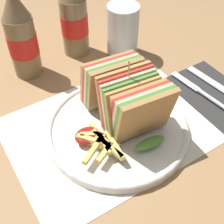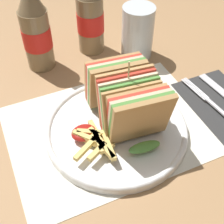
{
  "view_description": "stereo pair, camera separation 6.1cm",
  "coord_description": "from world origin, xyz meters",
  "px_view_note": "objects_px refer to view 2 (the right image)",
  "views": [
    {
      "loc": [
        -0.21,
        -0.36,
        0.48
      ],
      "look_at": [
        0.02,
        -0.0,
        0.04
      ],
      "focal_mm": 50.0,
      "sensor_mm": 36.0,
      "label": 1
    },
    {
      "loc": [
        -0.16,
        -0.39,
        0.48
      ],
      "look_at": [
        0.02,
        -0.0,
        0.04
      ],
      "focal_mm": 50.0,
      "sensor_mm": 36.0,
      "label": 2
    }
  ],
  "objects_px": {
    "glass_near": "(137,35)",
    "coke_bottle_near": "(35,29)",
    "fork": "(220,110)",
    "plate_main": "(116,129)",
    "club_sandwich": "(127,100)",
    "coke_bottle_far": "(90,14)"
  },
  "relations": [
    {
      "from": "coke_bottle_far",
      "to": "club_sandwich",
      "type": "bearing_deg",
      "value": -97.43
    },
    {
      "from": "fork",
      "to": "coke_bottle_near",
      "type": "bearing_deg",
      "value": 127.37
    },
    {
      "from": "club_sandwich",
      "to": "coke_bottle_far",
      "type": "xyz_separation_m",
      "value": [
        0.04,
        0.28,
        0.03
      ]
    },
    {
      "from": "plate_main",
      "to": "coke_bottle_far",
      "type": "distance_m",
      "value": 0.31
    },
    {
      "from": "plate_main",
      "to": "glass_near",
      "type": "distance_m",
      "value": 0.28
    },
    {
      "from": "glass_near",
      "to": "coke_bottle_near",
      "type": "bearing_deg",
      "value": 167.08
    },
    {
      "from": "plate_main",
      "to": "coke_bottle_near",
      "type": "relative_size",
      "value": 1.2
    },
    {
      "from": "plate_main",
      "to": "club_sandwich",
      "type": "height_order",
      "value": "club_sandwich"
    },
    {
      "from": "coke_bottle_near",
      "to": "glass_near",
      "type": "distance_m",
      "value": 0.25
    },
    {
      "from": "fork",
      "to": "coke_bottle_near",
      "type": "distance_m",
      "value": 0.45
    },
    {
      "from": "club_sandwich",
      "to": "coke_bottle_near",
      "type": "distance_m",
      "value": 0.29
    },
    {
      "from": "club_sandwich",
      "to": "coke_bottle_near",
      "type": "bearing_deg",
      "value": 110.73
    },
    {
      "from": "coke_bottle_far",
      "to": "glass_near",
      "type": "bearing_deg",
      "value": -35.45
    },
    {
      "from": "fork",
      "to": "coke_bottle_far",
      "type": "distance_m",
      "value": 0.38
    },
    {
      "from": "coke_bottle_far",
      "to": "glass_near",
      "type": "height_order",
      "value": "coke_bottle_far"
    },
    {
      "from": "coke_bottle_near",
      "to": "coke_bottle_far",
      "type": "distance_m",
      "value": 0.14
    },
    {
      "from": "club_sandwich",
      "to": "coke_bottle_far",
      "type": "height_order",
      "value": "coke_bottle_far"
    },
    {
      "from": "plate_main",
      "to": "club_sandwich",
      "type": "xyz_separation_m",
      "value": [
        0.03,
        0.01,
        0.06
      ]
    },
    {
      "from": "glass_near",
      "to": "club_sandwich",
      "type": "bearing_deg",
      "value": -121.91
    },
    {
      "from": "plate_main",
      "to": "glass_near",
      "type": "bearing_deg",
      "value": 54.48
    },
    {
      "from": "plate_main",
      "to": "club_sandwich",
      "type": "distance_m",
      "value": 0.07
    },
    {
      "from": "coke_bottle_near",
      "to": "glass_near",
      "type": "bearing_deg",
      "value": -12.92
    }
  ]
}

